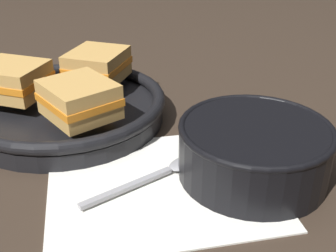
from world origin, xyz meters
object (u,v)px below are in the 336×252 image
Objects in this scene: soup_bowl at (254,147)px; sandwich_far_left at (12,80)px; skillet at (67,108)px; sandwich_near_left at (79,99)px; spoon at (172,168)px; sandwich_near_right at (97,65)px.

sandwich_far_left is at bearing 135.56° from soup_bowl.
skillet is 0.09m from sandwich_far_left.
sandwich_near_left and sandwich_far_left have the same top height.
spoon is 1.41× the size of sandwich_far_left.
sandwich_near_right reaches higher than soup_bowl.
sandwich_near_right is at bearing 37.83° from skillet.
sandwich_near_right is at bearing 115.43° from soup_bowl.
soup_bowl is 1.45× the size of sandwich_near_right.
skillet is 2.39× the size of sandwich_far_left.
skillet is 2.39× the size of sandwich_near_right.
sandwich_far_left reaches higher than soup_bowl.
sandwich_far_left is (-0.17, 0.21, 0.06)m from spoon.
spoon is 0.59× the size of skillet.
sandwich_far_left is at bearing 157.83° from skillet.
sandwich_far_left reaches higher than skillet.
sandwich_far_left is (-0.13, -0.02, 0.00)m from sandwich_near_right.
soup_bowl is 1.45× the size of sandwich_far_left.
sandwich_far_left is (-0.07, 0.03, 0.04)m from skillet.
sandwich_near_left is at bearing -82.17° from skillet.
sandwich_near_left is (-0.09, 0.11, 0.06)m from spoon.
soup_bowl is at bearing -40.11° from sandwich_near_left.
sandwich_near_right reaches higher than spoon.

